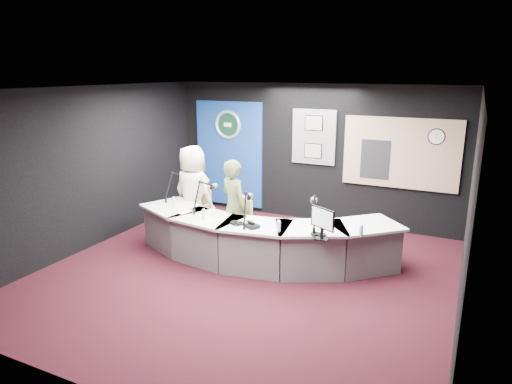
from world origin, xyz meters
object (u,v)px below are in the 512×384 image
at_px(armchair_right, 234,228).
at_px(person_woman, 234,207).
at_px(armchair_left, 194,213).
at_px(person_man, 193,193).
at_px(broadcast_desk, 258,239).

bearing_deg(armchair_right, person_woman, 0.00).
xyz_separation_m(armchair_left, person_man, (-0.00, 0.00, 0.38)).
relative_size(broadcast_desk, person_man, 2.58).
relative_size(broadcast_desk, armchair_left, 4.62).
relative_size(person_man, person_woman, 1.07).
bearing_deg(person_man, armchair_left, -170.54).
distance_m(broadcast_desk, armchair_left, 1.62).
xyz_separation_m(broadcast_desk, armchair_right, (-0.51, 0.15, 0.07)).
bearing_deg(person_man, armchair_right, 171.83).
distance_m(broadcast_desk, person_woman, 0.69).
bearing_deg(broadcast_desk, person_man, 162.82).
height_order(armchair_right, person_man, person_man).
bearing_deg(person_man, person_woman, 171.83).
height_order(armchair_left, armchair_right, armchair_left).
relative_size(broadcast_desk, person_woman, 2.75).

